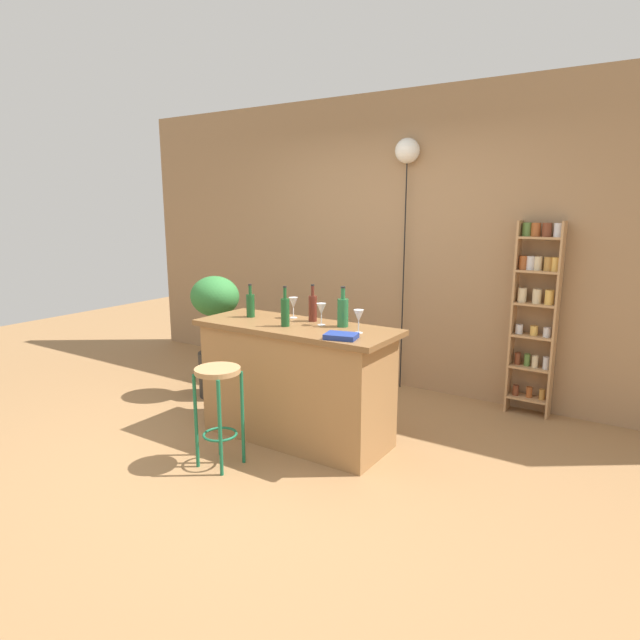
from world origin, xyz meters
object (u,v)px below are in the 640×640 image
plant_stool (218,374)px  bottle_sauce_amber (343,312)px  spice_shelf (535,308)px  bottle_wine_red (285,311)px  wine_glass_center (321,310)px  bar_stool (218,395)px  bottle_vinegar (313,307)px  pendant_globe_light (407,154)px  potted_plant (215,303)px  bottle_soda_blue (250,305)px  cookbook (341,336)px  wine_glass_left (293,303)px  wine_glass_right (359,316)px

plant_stool → bottle_sauce_amber: 1.72m
spice_shelf → bottle_wine_red: 2.12m
bottle_wine_red → wine_glass_center: bottle_wine_red is taller
bar_stool → bottle_vinegar: bearing=75.5°
wine_glass_center → pendant_globe_light: size_ratio=0.07×
potted_plant → bottle_soda_blue: 0.80m
wine_glass_center → cookbook: 0.45m
plant_stool → bottle_wine_red: bottle_wine_red is taller
wine_glass_left → wine_glass_center: bearing=-17.5°
spice_shelf → plant_stool: bearing=-156.3°
bottle_soda_blue → wine_glass_left: size_ratio=1.60×
spice_shelf → wine_glass_center: (-1.20, -1.41, 0.09)m
bottle_soda_blue → bottle_vinegar: (0.50, 0.14, 0.01)m
bar_stool → pendant_globe_light: (0.33, 2.19, 1.71)m
plant_stool → bottle_wine_red: 1.48m
bottle_wine_red → bottle_sauce_amber: bearing=31.5°
bottle_soda_blue → bottle_vinegar: bottle_vinegar is taller
bar_stool → bottle_vinegar: bottle_vinegar is taller
bottle_wine_red → cookbook: (0.54, -0.10, -0.09)m
bar_stool → bottle_soda_blue: (-0.29, 0.69, 0.49)m
potted_plant → bottle_wine_red: bottle_wine_red is taller
potted_plant → bottle_sauce_amber: size_ratio=2.42×
pendant_globe_light → bottle_wine_red: bearing=-96.6°
wine_glass_left → cookbook: bearing=-29.8°
pendant_globe_light → bottle_vinegar: bearing=-95.0°
spice_shelf → bottle_sauce_amber: size_ratio=5.56×
bottle_soda_blue → bottle_vinegar: 0.52m
potted_plant → plant_stool: bearing=90.0°
bottle_sauce_amber → wine_glass_right: size_ratio=1.80×
spice_shelf → bar_stool: bearing=-125.8°
bottle_wine_red → wine_glass_left: (-0.13, 0.28, 0.01)m
spice_shelf → pendant_globe_light: size_ratio=0.70×
plant_stool → potted_plant: 0.67m
bottle_vinegar → wine_glass_left: 0.20m
wine_glass_right → pendant_globe_light: 1.97m
spice_shelf → wine_glass_right: size_ratio=10.01×
bar_stool → wine_glass_left: size_ratio=4.25×
wine_glass_left → wine_glass_center: 0.34m
bar_stool → cookbook: cookbook is taller
cookbook → bottle_soda_blue: bearing=153.3°
wine_glass_center → bottle_vinegar: bearing=147.7°
wine_glass_left → wine_glass_center: (0.33, -0.10, 0.00)m
bottle_soda_blue → wine_glass_right: (0.99, -0.02, 0.02)m
bottle_sauce_amber → cookbook: bearing=-60.8°
cookbook → pendant_globe_light: pendant_globe_light is taller
bottle_sauce_amber → wine_glass_left: bottle_sauce_amber is taller
bottle_wine_red → wine_glass_left: size_ratio=1.81×
plant_stool → bottle_soda_blue: (0.72, -0.34, 0.78)m
bottle_sauce_amber → wine_glass_center: size_ratio=1.80×
spice_shelf → pendant_globe_light: (-1.22, 0.04, 1.29)m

